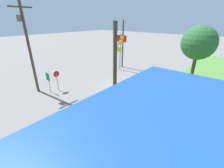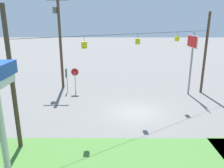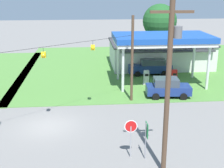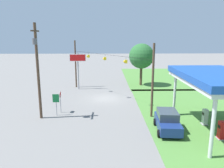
# 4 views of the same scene
# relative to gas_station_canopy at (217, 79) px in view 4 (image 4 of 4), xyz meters

# --- Properties ---
(ground_plane) EXTENTS (160.00, 160.00, 0.00)m
(ground_plane) POSITION_rel_gas_station_canopy_xyz_m (-10.97, -9.75, -4.89)
(ground_plane) COLOR slate
(grass_verge_opposite_corner) EXTENTS (24.00, 24.00, 0.04)m
(grass_verge_opposite_corner) POSITION_rel_gas_station_canopy_xyz_m (-26.97, 6.25, -4.87)
(grass_verge_opposite_corner) COLOR #4C7F38
(grass_verge_opposite_corner) RESTS_ON ground
(gas_station_canopy) EXTENTS (10.09, 5.80, 5.40)m
(gas_station_canopy) POSITION_rel_gas_station_canopy_xyz_m (0.00, 0.00, 0.00)
(gas_station_canopy) COLOR silver
(gas_station_canopy) RESTS_ON ground
(fuel_pump_near) EXTENTS (0.71, 0.56, 1.59)m
(fuel_pump_near) POSITION_rel_gas_station_canopy_xyz_m (-1.53, -0.00, -4.13)
(fuel_pump_near) COLOR gray
(fuel_pump_near) RESTS_ON ground
(fuel_pump_far) EXTENTS (0.71, 0.56, 1.59)m
(fuel_pump_far) POSITION_rel_gas_station_canopy_xyz_m (1.53, -0.00, -4.13)
(fuel_pump_far) COLOR gray
(fuel_pump_far) RESTS_ON ground
(car_at_pumps_front) EXTENTS (4.32, 2.38, 1.87)m
(car_at_pumps_front) POSITION_rel_gas_station_canopy_xyz_m (-0.26, -4.02, -3.93)
(car_at_pumps_front) COLOR navy
(car_at_pumps_front) RESTS_ON ground
(stop_sign_roadside) EXTENTS (0.80, 0.08, 2.50)m
(stop_sign_roadside) POSITION_rel_gas_station_canopy_xyz_m (-5.39, -14.75, -3.07)
(stop_sign_roadside) COLOR #99999E
(stop_sign_roadside) RESTS_ON ground
(stop_sign_overhead) EXTENTS (0.22, 2.58, 6.01)m
(stop_sign_overhead) POSITION_rel_gas_station_canopy_xyz_m (-16.56, -14.16, -0.51)
(stop_sign_overhead) COLOR gray
(stop_sign_overhead) RESTS_ON ground
(route_sign) EXTENTS (0.10, 0.70, 2.40)m
(route_sign) POSITION_rel_gas_station_canopy_xyz_m (-4.48, -15.02, -3.17)
(route_sign) COLOR gray
(route_sign) RESTS_ON ground
(utility_pole_main) EXTENTS (2.20, 0.44, 9.78)m
(utility_pole_main) POSITION_rel_gas_station_canopy_xyz_m (-3.69, -16.48, 0.58)
(utility_pole_main) COLOR #4C3828
(utility_pole_main) RESTS_ON ground
(signal_span_gantry) EXTENTS (14.49, 10.24, 7.82)m
(signal_span_gantry) POSITION_rel_gas_station_canopy_xyz_m (-10.97, -9.76, -0.67)
(signal_span_gantry) COLOR #4C3828
(signal_span_gantry) RESTS_ON ground
(tree_west_verge) EXTENTS (4.30, 4.30, 7.29)m
(tree_west_verge) POSITION_rel_gas_station_canopy_xyz_m (-19.22, -3.58, 0.22)
(tree_west_verge) COLOR #4C3828
(tree_west_verge) RESTS_ON ground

